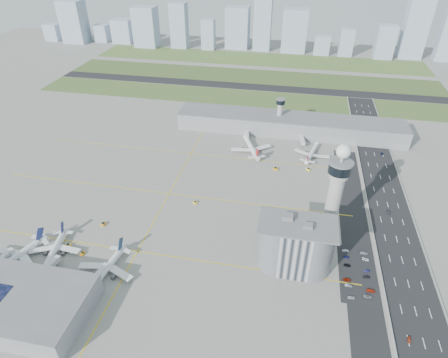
% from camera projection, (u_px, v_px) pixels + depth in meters
% --- Properties ---
extents(ground, '(1000.00, 1000.00, 0.00)m').
position_uv_depth(ground, '(213.00, 228.00, 242.97)').
color(ground, gray).
extents(grass_strip_0, '(480.00, 50.00, 0.08)m').
position_uv_depth(grass_strip_0, '(240.00, 97.00, 429.19)').
color(grass_strip_0, '#47592A').
rests_on(grass_strip_0, ground).
extents(grass_strip_1, '(480.00, 60.00, 0.08)m').
position_uv_depth(grass_strip_1, '(249.00, 76.00, 490.17)').
color(grass_strip_1, '#445629').
rests_on(grass_strip_1, ground).
extents(grass_strip_2, '(480.00, 70.00, 0.08)m').
position_uv_depth(grass_strip_2, '(257.00, 59.00, 555.22)').
color(grass_strip_2, '#47652F').
rests_on(grass_strip_2, ground).
extents(runway, '(480.00, 22.00, 0.10)m').
position_uv_depth(runway, '(245.00, 86.00, 459.26)').
color(runway, black).
rests_on(runway, ground).
extents(highway, '(28.00, 500.00, 0.10)m').
position_uv_depth(highway, '(400.00, 253.00, 224.02)').
color(highway, black).
rests_on(highway, ground).
extents(barrier_left, '(0.60, 500.00, 1.20)m').
position_uv_depth(barrier_left, '(376.00, 249.00, 226.02)').
color(barrier_left, '#9E9E99').
rests_on(barrier_left, ground).
extents(barrier_right, '(0.60, 500.00, 1.20)m').
position_uv_depth(barrier_right, '(425.00, 256.00, 221.41)').
color(barrier_right, '#9E9E99').
rests_on(barrier_right, ground).
extents(landside_road, '(18.00, 260.00, 0.08)m').
position_uv_depth(landside_road, '(359.00, 259.00, 220.01)').
color(landside_road, black).
rests_on(landside_road, ground).
extents(parking_lot, '(20.00, 44.00, 0.10)m').
position_uv_depth(parking_lot, '(357.00, 274.00, 210.57)').
color(parking_lot, black).
rests_on(parking_lot, ground).
extents(taxiway_line_h_0, '(260.00, 0.60, 0.01)m').
position_uv_depth(taxiway_line_h_0, '(138.00, 251.00, 225.15)').
color(taxiway_line_h_0, yellow).
rests_on(taxiway_line_h_0, ground).
extents(taxiway_line_h_1, '(260.00, 0.60, 0.01)m').
position_uv_depth(taxiway_line_h_1, '(169.00, 194.00, 273.94)').
color(taxiway_line_h_1, yellow).
rests_on(taxiway_line_h_1, ground).
extents(taxiway_line_h_2, '(260.00, 0.60, 0.01)m').
position_uv_depth(taxiway_line_h_2, '(191.00, 153.00, 322.72)').
color(taxiway_line_h_2, yellow).
rests_on(taxiway_line_h_2, ground).
extents(taxiway_line_v, '(0.60, 260.00, 0.01)m').
position_uv_depth(taxiway_line_v, '(169.00, 194.00, 273.94)').
color(taxiway_line_v, yellow).
rests_on(taxiway_line_v, ground).
extents(control_tower, '(14.00, 14.00, 64.50)m').
position_uv_depth(control_tower, '(336.00, 189.00, 218.06)').
color(control_tower, '#ADAAA5').
rests_on(control_tower, ground).
extents(secondary_tower, '(8.60, 8.60, 31.90)m').
position_uv_depth(secondary_tower, '(280.00, 112.00, 349.50)').
color(secondary_tower, '#ADAAA5').
rests_on(secondary_tower, ground).
extents(admin_building, '(42.00, 24.00, 33.50)m').
position_uv_depth(admin_building, '(295.00, 245.00, 207.98)').
color(admin_building, '#B2B2B7').
rests_on(admin_building, ground).
extents(terminal_pier, '(210.00, 32.00, 15.80)m').
position_uv_depth(terminal_pier, '(289.00, 124.00, 352.32)').
color(terminal_pier, gray).
rests_on(terminal_pier, ground).
extents(near_terminal, '(84.00, 42.00, 13.00)m').
position_uv_depth(near_terminal, '(6.00, 301.00, 187.17)').
color(near_terminal, gray).
rests_on(near_terminal, ground).
extents(airplane_near_a, '(46.95, 50.81, 11.64)m').
position_uv_depth(airplane_near_a, '(13.00, 255.00, 214.60)').
color(airplane_near_a, white).
rests_on(airplane_near_a, ground).
extents(airplane_near_b, '(37.63, 41.86, 10.18)m').
position_uv_depth(airplane_near_b, '(53.00, 247.00, 220.68)').
color(airplane_near_b, white).
rests_on(airplane_near_b, ground).
extents(airplane_near_c, '(38.37, 43.63, 11.19)m').
position_uv_depth(airplane_near_c, '(104.00, 268.00, 206.94)').
color(airplane_near_c, white).
rests_on(airplane_near_c, ground).
extents(airplane_far_a, '(49.94, 53.31, 11.91)m').
position_uv_depth(airplane_far_a, '(251.00, 144.00, 323.89)').
color(airplane_far_a, white).
rests_on(airplane_far_a, ground).
extents(airplane_far_b, '(38.61, 42.59, 10.15)m').
position_uv_depth(airplane_far_b, '(312.00, 151.00, 316.70)').
color(airplane_far_b, white).
rests_on(airplane_far_b, ground).
extents(jet_bridge_near_1, '(5.39, 14.31, 5.70)m').
position_uv_depth(jet_bridge_near_1, '(42.00, 276.00, 205.43)').
color(jet_bridge_near_1, silver).
rests_on(jet_bridge_near_1, ground).
extents(jet_bridge_near_2, '(5.39, 14.31, 5.70)m').
position_uv_depth(jet_bridge_near_2, '(92.00, 285.00, 200.49)').
color(jet_bridge_near_2, silver).
rests_on(jet_bridge_near_2, ground).
extents(jet_bridge_far_0, '(5.39, 14.31, 5.70)m').
position_uv_depth(jet_bridge_far_0, '(247.00, 133.00, 348.38)').
color(jet_bridge_far_0, silver).
rests_on(jet_bridge_far_0, ground).
extents(jet_bridge_far_1, '(5.39, 14.31, 5.70)m').
position_uv_depth(jet_bridge_far_1, '(301.00, 138.00, 340.15)').
color(jet_bridge_far_1, silver).
rests_on(jet_bridge_far_1, ground).
extents(tug_0, '(3.38, 2.35, 1.94)m').
position_uv_depth(tug_0, '(68.00, 245.00, 228.09)').
color(tug_0, gold).
rests_on(tug_0, ground).
extents(tug_1, '(3.02, 3.81, 1.96)m').
position_uv_depth(tug_1, '(103.00, 224.00, 244.50)').
color(tug_1, gold).
rests_on(tug_1, ground).
extents(tug_2, '(2.18, 2.96, 1.62)m').
position_uv_depth(tug_2, '(83.00, 253.00, 222.67)').
color(tug_2, orange).
rests_on(tug_2, ground).
extents(tug_3, '(3.54, 3.22, 1.70)m').
position_uv_depth(tug_3, '(195.00, 202.00, 263.92)').
color(tug_3, yellow).
rests_on(tug_3, ground).
extents(tug_4, '(3.83, 2.77, 2.13)m').
position_uv_depth(tug_4, '(275.00, 169.00, 300.55)').
color(tug_4, gold).
rests_on(tug_4, ground).
extents(tug_5, '(3.77, 3.46, 1.81)m').
position_uv_depth(tug_5, '(308.00, 169.00, 299.83)').
color(tug_5, yellow).
rests_on(tug_5, ground).
extents(car_lot_0, '(3.97, 2.10, 1.29)m').
position_uv_depth(car_lot_0, '(351.00, 297.00, 196.24)').
color(car_lot_0, silver).
rests_on(car_lot_0, ground).
extents(car_lot_1, '(4.05, 1.64, 1.31)m').
position_uv_depth(car_lot_1, '(348.00, 285.00, 202.91)').
color(car_lot_1, gray).
rests_on(car_lot_1, ground).
extents(car_lot_2, '(4.27, 2.39, 1.13)m').
position_uv_depth(car_lot_2, '(347.00, 280.00, 206.31)').
color(car_lot_2, maroon).
rests_on(car_lot_2, ground).
extents(car_lot_3, '(3.78, 1.56, 1.09)m').
position_uv_depth(car_lot_3, '(347.00, 265.00, 215.12)').
color(car_lot_3, black).
rests_on(car_lot_3, ground).
extents(car_lot_4, '(3.36, 1.46, 1.13)m').
position_uv_depth(car_lot_4, '(346.00, 257.00, 220.61)').
color(car_lot_4, navy).
rests_on(car_lot_4, ground).
extents(car_lot_5, '(3.96, 1.86, 1.26)m').
position_uv_depth(car_lot_5, '(346.00, 251.00, 224.67)').
color(car_lot_5, silver).
rests_on(car_lot_5, ground).
extents(car_lot_6, '(4.55, 2.60, 1.20)m').
position_uv_depth(car_lot_6, '(368.00, 297.00, 196.76)').
color(car_lot_6, gray).
rests_on(car_lot_6, ground).
extents(car_lot_7, '(4.44, 1.85, 1.28)m').
position_uv_depth(car_lot_7, '(371.00, 291.00, 199.94)').
color(car_lot_7, '#B4220C').
rests_on(car_lot_7, ground).
extents(car_lot_8, '(4.03, 2.16, 1.30)m').
position_uv_depth(car_lot_8, '(366.00, 277.00, 207.94)').
color(car_lot_8, '#23252C').
rests_on(car_lot_8, ground).
extents(car_lot_9, '(3.53, 1.67, 1.12)m').
position_uv_depth(car_lot_9, '(367.00, 271.00, 211.51)').
color(car_lot_9, navy).
rests_on(car_lot_9, ground).
extents(car_lot_10, '(4.31, 2.52, 1.13)m').
position_uv_depth(car_lot_10, '(366.00, 259.00, 218.97)').
color(car_lot_10, white).
rests_on(car_lot_10, ground).
extents(car_lot_11, '(4.66, 2.14, 1.32)m').
position_uv_depth(car_lot_11, '(364.00, 253.00, 223.03)').
color(car_lot_11, '#9599AC').
rests_on(car_lot_11, ground).
extents(car_hw_0, '(1.91, 3.79, 1.24)m').
position_uv_depth(car_hw_0, '(409.00, 340.00, 176.22)').
color(car_hw_0, '#AD3F22').
rests_on(car_hw_0, ground).
extents(car_hw_1, '(1.52, 3.92, 1.27)m').
position_uv_depth(car_hw_1, '(388.00, 212.00, 255.17)').
color(car_hw_1, black).
rests_on(car_hw_1, ground).
extents(car_hw_2, '(2.32, 4.11, 1.08)m').
position_uv_depth(car_hw_2, '(382.00, 154.00, 321.23)').
color(car_hw_2, '#0F1850').
rests_on(car_hw_2, ground).
extents(car_hw_4, '(1.56, 3.68, 1.24)m').
position_uv_depth(car_hw_4, '(359.00, 124.00, 370.47)').
color(car_hw_4, '#A3A5AC').
rests_on(car_hw_4, ground).
extents(skyline_bldg_0, '(24.05, 19.24, 26.50)m').
position_uv_depth(skyline_bldg_0, '(53.00, 32.00, 640.60)').
color(skyline_bldg_0, '#9EADC1').
rests_on(skyline_bldg_0, ground).
extents(skyline_bldg_1, '(37.63, 30.10, 65.60)m').
position_uv_depth(skyline_bldg_1, '(74.00, 22.00, 618.70)').
color(skyline_bldg_1, '#9EADC1').
rests_on(skyline_bldg_1, ground).
extents(skyline_bldg_2, '(22.81, 18.25, 26.79)m').
position_uv_depth(skyline_bldg_2, '(102.00, 33.00, 633.17)').
color(skyline_bldg_2, '#9EADC1').
rests_on(skyline_bldg_2, ground).
extents(skyline_bldg_3, '(32.30, 25.84, 36.93)m').
position_uv_depth(skyline_bldg_3, '(123.00, 31.00, 624.94)').
color(skyline_bldg_3, '#9EADC1').
rests_on(skyline_bldg_3, ground).
extents(skyline_bldg_4, '(35.81, 28.65, 60.36)m').
position_uv_depth(skyline_bldg_4, '(146.00, 27.00, 597.36)').
color(skyline_bldg_4, '#9EADC1').
rests_on(skyline_bldg_4, ground).
extents(skyline_bldg_5, '(25.49, 20.39, 66.89)m').
position_uv_depth(skyline_bldg_5, '(179.00, 26.00, 590.22)').
color(skyline_bldg_5, '#9EADC1').
rests_on(skyline_bldg_5, ground).
extents(skyline_bldg_6, '(20.04, 16.03, 45.20)m').
position_uv_depth(skyline_bldg_6, '(208.00, 34.00, 587.05)').
color(skyline_bldg_6, '#9EADC1').
rests_on(skyline_bldg_6, ground).
extents(skyline_bldg_7, '(35.76, 28.61, 61.22)m').
position_uv_depth(skyline_bldg_7, '(238.00, 28.00, 590.90)').
color(skyline_bldg_7, '#9EADC1').
rests_on(skyline_bldg_7, ground).
extents(skyline_bldg_8, '(26.33, 21.06, 83.39)m').
position_uv_depth(skyline_bldg_8, '(263.00, 22.00, 573.79)').
color(skyline_bldg_8, '#9EADC1').
rests_on(skyline_bldg_8, ground).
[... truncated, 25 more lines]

